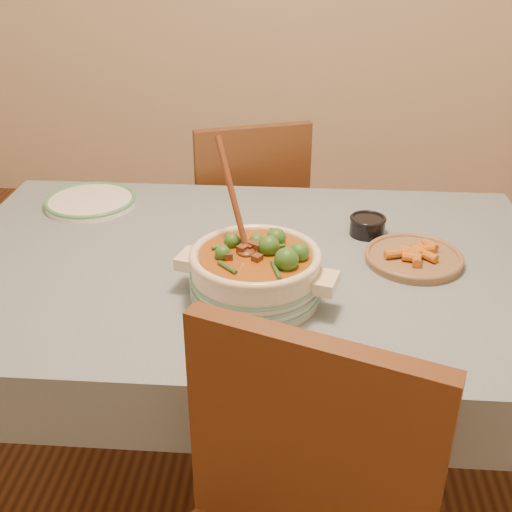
{
  "coord_description": "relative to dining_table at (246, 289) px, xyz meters",
  "views": [
    {
      "loc": [
        0.14,
        -1.55,
        1.6
      ],
      "look_at": [
        0.04,
        -0.18,
        0.87
      ],
      "focal_mm": 45.0,
      "sensor_mm": 36.0,
      "label": 1
    }
  ],
  "objects": [
    {
      "name": "fried_plate",
      "position": [
        0.46,
        0.03,
        0.11
      ],
      "size": [
        0.27,
        0.27,
        0.04
      ],
      "rotation": [
        0.0,
        0.0,
        0.03
      ],
      "color": "olive",
      "rests_on": "dining_table"
    },
    {
      "name": "dining_table",
      "position": [
        0.0,
        0.0,
        0.0
      ],
      "size": [
        1.68,
        1.08,
        0.76
      ],
      "color": "brown",
      "rests_on": "floor"
    },
    {
      "name": "floor",
      "position": [
        0.0,
        0.0,
        -0.66
      ],
      "size": [
        4.5,
        4.5,
        0.0
      ],
      "primitive_type": "plane",
      "color": "#412212",
      "rests_on": "ground"
    },
    {
      "name": "condiment_bowl",
      "position": [
        0.34,
        0.19,
        0.12
      ],
      "size": [
        0.12,
        0.12,
        0.06
      ],
      "rotation": [
        0.0,
        0.0,
        0.12
      ],
      "color": "black",
      "rests_on": "dining_table"
    },
    {
      "name": "white_plate",
      "position": [
        -0.54,
        0.34,
        0.11
      ],
      "size": [
        0.29,
        0.29,
        0.03
      ],
      "rotation": [
        0.0,
        0.0,
        -0.0
      ],
      "color": "white",
      "rests_on": "dining_table"
    },
    {
      "name": "stew_casserole",
      "position": [
        0.04,
        -0.2,
        0.17
      ],
      "size": [
        0.41,
        0.38,
        0.38
      ],
      "rotation": [
        0.0,
        0.0,
        -0.27
      ],
      "color": "beige",
      "rests_on": "dining_table"
    },
    {
      "name": "chair_far",
      "position": [
        -0.07,
        0.78,
        -0.14
      ],
      "size": [
        0.55,
        0.55,
        0.93
      ],
      "rotation": [
        0.0,
        0.0,
        3.48
      ],
      "color": "#542D19",
      "rests_on": "floor"
    }
  ]
}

